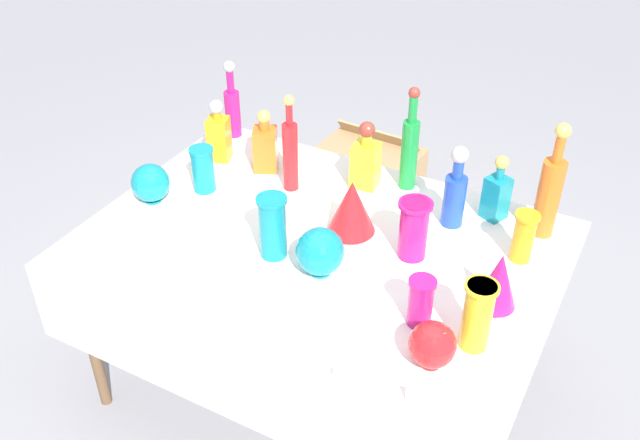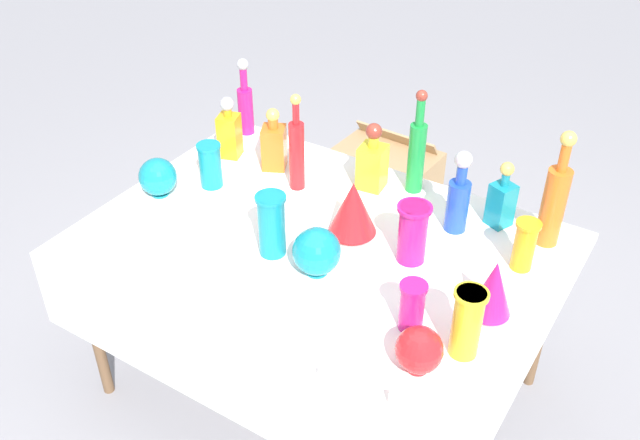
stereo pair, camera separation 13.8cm
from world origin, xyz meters
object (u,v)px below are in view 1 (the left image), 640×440
round_bowl_2 (150,183)px  round_bowl_1 (320,251)px  tall_bottle_0 (410,148)px  square_decanter_0 (219,134)px  slender_vase_5 (478,314)px  square_decanter_1 (265,146)px  square_decanter_3 (497,193)px  slender_vase_4 (203,168)px  slender_vase_2 (273,225)px  slender_vase_3 (414,228)px  fluted_vase_0 (352,207)px  tall_bottle_4 (550,192)px  slender_vase_1 (421,300)px  square_decanter_2 (366,160)px  cardboard_box_behind_left (369,176)px  tall_bottle_2 (290,152)px  fluted_vase_1 (499,280)px  slender_vase_0 (524,235)px  tall_bottle_3 (455,192)px  round_bowl_0 (432,345)px  tall_bottle_1 (232,106)px

round_bowl_2 → round_bowl_1: bearing=-5.5°
tall_bottle_0 → square_decanter_0: 0.81m
square_decanter_0 → slender_vase_5: square_decanter_0 is taller
square_decanter_1 → square_decanter_3: (0.94, 0.11, -0.00)m
slender_vase_4 → slender_vase_2: bearing=-26.2°
slender_vase_3 → square_decanter_0: bearing=166.6°
slender_vase_4 → fluted_vase_0: bearing=1.7°
round_bowl_1 → tall_bottle_4: bearing=44.2°
tall_bottle_0 → square_decanter_1: (-0.57, -0.15, -0.07)m
slender_vase_1 → square_decanter_2: bearing=127.4°
slender_vase_2 → cardboard_box_behind_left: 1.67m
tall_bottle_2 → slender_vase_2: 0.43m
tall_bottle_0 → square_decanter_1: tall_bottle_0 is taller
square_decanter_2 → fluted_vase_1: square_decanter_2 is taller
slender_vase_0 → round_bowl_2: size_ratio=1.20×
square_decanter_2 → slender_vase_3: 0.48m
square_decanter_3 → square_decanter_0: bearing=-173.4°
tall_bottle_3 → round_bowl_2: bearing=-159.2°
fluted_vase_0 → round_bowl_1: size_ratio=1.26×
tall_bottle_4 → cardboard_box_behind_left: bearing=140.4°
slender_vase_4 → round_bowl_1: 0.69m
square_decanter_0 → slender_vase_3: (0.97, -0.23, 0.00)m
cardboard_box_behind_left → tall_bottle_2: bearing=-82.6°
square_decanter_0 → round_bowl_1: bearing=-32.4°
round_bowl_1 → round_bowl_2: size_ratio=1.10×
slender_vase_2 → slender_vase_5: (0.76, -0.09, -0.00)m
slender_vase_0 → tall_bottle_2: bearing=179.1°
slender_vase_0 → round_bowl_2: bearing=-166.7°
slender_vase_5 → fluted_vase_1: 0.20m
tall_bottle_3 → round_bowl_0: size_ratio=2.21×
square_decanter_2 → round_bowl_1: (0.10, -0.57, -0.02)m
square_decanter_1 → square_decanter_0: bearing=-174.2°
slender_vase_0 → fluted_vase_0: bearing=-166.5°
slender_vase_5 → square_decanter_2: bearing=135.8°
square_decanter_0 → slender_vase_3: bearing=-13.4°
slender_vase_2 → fluted_vase_1: slender_vase_2 is taller
tall_bottle_0 → tall_bottle_3: 0.29m
slender_vase_2 → round_bowl_1: (0.19, -0.01, -0.04)m
square_decanter_0 → slender_vase_4: 0.24m
slender_vase_0 → round_bowl_0: (-0.09, -0.61, -0.02)m
fluted_vase_1 → round_bowl_1: (-0.57, -0.11, -0.02)m
tall_bottle_2 → slender_vase_0: 0.93m
slender_vase_0 → slender_vase_2: size_ratio=0.79×
tall_bottle_4 → round_bowl_2: size_ratio=2.85×
round_bowl_1 → cardboard_box_behind_left: round_bowl_1 is taller
tall_bottle_4 → square_decanter_3: (-0.18, 0.01, -0.07)m
cardboard_box_behind_left → tall_bottle_1: bearing=-110.3°
tall_bottle_2 → round_bowl_1: bearing=-49.3°
slender_vase_1 → slender_vase_3: 0.34m
tall_bottle_0 → square_decanter_2: (-0.15, -0.07, -0.06)m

